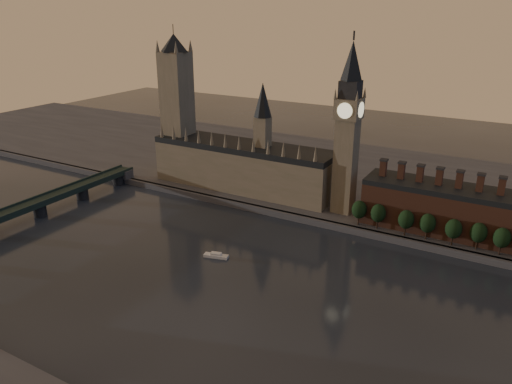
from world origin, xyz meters
TOP-DOWN VIEW (x-y plane):
  - ground at (0.00, 0.00)m, footprint 900.00×900.00m
  - north_bank at (0.00, 178.04)m, footprint 900.00×182.00m
  - palace_of_westminster at (-64.41, 114.91)m, footprint 130.00×30.30m
  - victoria_tower at (-120.00, 115.00)m, footprint 24.00×24.00m
  - big_ben at (10.00, 110.00)m, footprint 15.00×15.00m
  - chimney_block at (80.00, 110.00)m, footprint 110.00×25.00m
  - embankment_tree_0 at (25.40, 94.55)m, footprint 8.60×8.60m
  - embankment_tree_1 at (36.51, 94.88)m, footprint 8.60×8.60m
  - embankment_tree_2 at (52.50, 93.75)m, footprint 8.60×8.60m
  - embankment_tree_3 at (63.89, 94.55)m, footprint 8.60×8.60m
  - embankment_tree_4 at (77.37, 93.87)m, footprint 8.60×8.60m
  - embankment_tree_5 at (89.45, 95.35)m, footprint 8.60×8.60m
  - embankment_tree_6 at (100.56, 94.67)m, footprint 8.60×8.60m
  - westminster_bridge at (-155.00, -2.70)m, footprint 14.00×200.00m
  - river_boat at (-28.27, 26.14)m, footprint 13.49×6.87m

SIDE VIEW (x-z plane):
  - ground at x=0.00m, z-range 0.00..0.00m
  - river_boat at x=-28.27m, z-range -0.30..2.29m
  - north_bank at x=0.00m, z-range 0.00..4.00m
  - westminster_bridge at x=-155.00m, z-range 1.66..13.21m
  - embankment_tree_0 at x=25.40m, z-range 6.03..20.91m
  - embankment_tree_1 at x=36.51m, z-range 6.03..20.91m
  - embankment_tree_2 at x=52.50m, z-range 6.03..20.91m
  - embankment_tree_3 at x=63.89m, z-range 6.03..20.91m
  - embankment_tree_4 at x=77.37m, z-range 6.03..20.91m
  - embankment_tree_5 at x=89.45m, z-range 6.03..20.91m
  - embankment_tree_6 at x=100.56m, z-range 6.03..20.91m
  - chimney_block at x=80.00m, z-range -0.68..36.32m
  - palace_of_westminster at x=-64.41m, z-range -15.37..58.63m
  - big_ben at x=10.00m, z-range 3.33..110.33m
  - victoria_tower at x=-120.00m, z-range 5.09..113.09m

